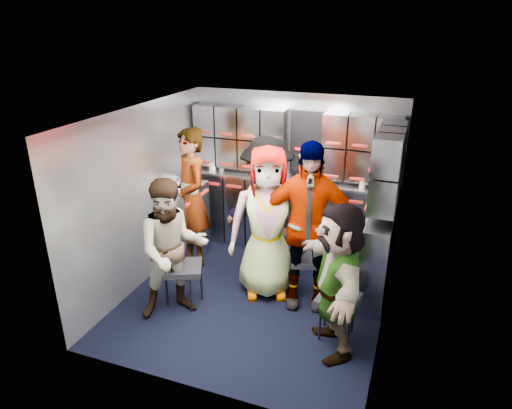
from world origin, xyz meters
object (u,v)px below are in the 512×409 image
(jump_seat_mid_left, at_px, (272,236))
(attendant_standing, at_px, (191,198))
(attendant_arc_c, at_px, (267,223))
(attendant_arc_d, at_px, (307,227))
(jump_seat_near_right, at_px, (338,301))
(attendant_arc_e, at_px, (337,280))
(jump_seat_mid_right, at_px, (309,261))
(attendant_arc_b, at_px, (267,208))
(jump_seat_near_left, at_px, (183,270))
(jump_seat_center, at_px, (272,251))
(attendant_arc_a, at_px, (173,249))

(jump_seat_mid_left, distance_m, attendant_standing, 1.12)
(attendant_arc_c, xyz_separation_m, attendant_arc_d, (0.46, -0.05, 0.06))
(jump_seat_near_right, distance_m, attendant_arc_e, 0.39)
(jump_seat_mid_right, distance_m, attendant_arc_d, 0.54)
(attendant_standing, bearing_deg, jump_seat_mid_left, 58.35)
(jump_seat_near_right, distance_m, attendant_arc_b, 1.51)
(jump_seat_near_left, height_order, jump_seat_near_right, jump_seat_near_left)
(jump_seat_mid_left, xyz_separation_m, jump_seat_center, (0.15, -0.44, 0.03))
(jump_seat_center, distance_m, attendant_arc_b, 0.52)
(attendant_arc_e, bearing_deg, jump_seat_mid_right, -175.87)
(jump_seat_near_left, xyz_separation_m, jump_seat_center, (0.79, 0.72, 0.02))
(jump_seat_mid_left, height_order, jump_seat_center, jump_seat_center)
(jump_seat_center, distance_m, jump_seat_mid_right, 0.46)
(jump_seat_mid_right, bearing_deg, attendant_standing, 171.97)
(jump_seat_near_left, distance_m, jump_seat_center, 1.06)
(jump_seat_near_left, relative_size, attendant_arc_d, 0.28)
(jump_seat_near_left, bearing_deg, jump_seat_near_right, 0.49)
(attendant_arc_c, distance_m, attendant_arc_e, 1.16)
(jump_seat_mid_right, relative_size, attendant_arc_c, 0.28)
(attendant_standing, distance_m, attendant_arc_b, 0.98)
(jump_seat_mid_left, height_order, attendant_standing, attendant_standing)
(jump_seat_near_left, bearing_deg, attendant_arc_b, 56.73)
(jump_seat_center, height_order, attendant_standing, attendant_standing)
(attendant_arc_d, bearing_deg, jump_seat_center, 140.97)
(jump_seat_near_right, height_order, attendant_arc_c, attendant_arc_c)
(jump_seat_mid_right, distance_m, attendant_arc_c, 0.65)
(attendant_standing, bearing_deg, attendant_arc_b, 48.13)
(jump_seat_mid_right, bearing_deg, attendant_arc_d, -90.00)
(jump_seat_near_right, bearing_deg, jump_seat_mid_left, 133.17)
(attendant_arc_b, bearing_deg, attendant_arc_e, -33.11)
(jump_seat_near_right, bearing_deg, jump_seat_mid_right, 125.34)
(jump_seat_mid_left, relative_size, jump_seat_center, 0.93)
(jump_seat_mid_left, bearing_deg, jump_seat_mid_right, -38.83)
(jump_seat_mid_right, bearing_deg, jump_seat_center, 173.36)
(jump_seat_near_right, bearing_deg, attendant_arc_b, 138.10)
(jump_seat_near_right, distance_m, attendant_arc_c, 1.16)
(attendant_arc_a, bearing_deg, jump_seat_mid_right, -2.95)
(jump_seat_mid_right, bearing_deg, attendant_arc_a, -145.88)
(jump_seat_mid_right, relative_size, attendant_arc_e, 0.33)
(jump_seat_near_left, relative_size, attendant_arc_e, 0.34)
(jump_seat_center, relative_size, attendant_arc_b, 0.29)
(jump_seat_center, bearing_deg, jump_seat_near_left, -137.69)
(attendant_arc_d, bearing_deg, jump_seat_near_left, -170.78)
(attendant_arc_a, xyz_separation_m, attendant_arc_d, (1.24, 0.66, 0.17))
(attendant_standing, relative_size, attendant_arc_e, 1.17)
(jump_seat_mid_left, height_order, attendant_arc_a, attendant_arc_a)
(attendant_arc_a, bearing_deg, jump_seat_mid_left, 27.34)
(attendant_arc_b, bearing_deg, jump_seat_mid_left, 103.72)
(attendant_arc_b, bearing_deg, attendant_arc_a, -105.24)
(jump_seat_center, xyz_separation_m, attendant_arc_d, (0.46, -0.23, 0.49))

